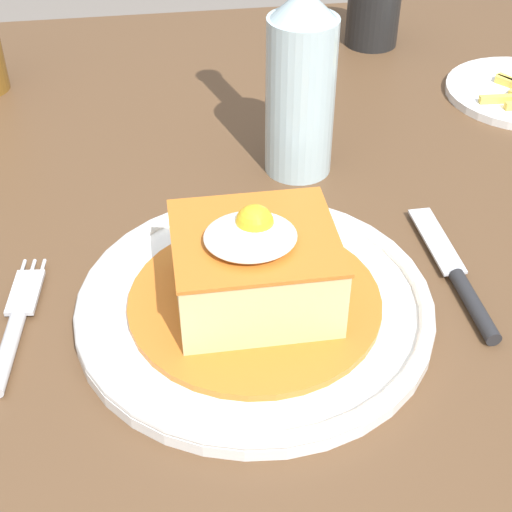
# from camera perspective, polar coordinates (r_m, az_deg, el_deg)

# --- Properties ---
(dining_table) EXTENTS (1.27, 1.01, 0.76)m
(dining_table) POSITION_cam_1_polar(r_m,az_deg,el_deg) (0.73, -6.00, -4.53)
(dining_table) COLOR brown
(dining_table) RESTS_ON ground_plane
(main_plate) EXTENTS (0.27, 0.27, 0.02)m
(main_plate) POSITION_cam_1_polar(r_m,az_deg,el_deg) (0.57, 0.30, -3.66)
(main_plate) COLOR white
(main_plate) RESTS_ON dining_table
(sandwich_meal) EXTENTS (0.19, 0.19, 0.09)m
(sandwich_meal) POSITION_cam_1_polar(r_m,az_deg,el_deg) (0.55, 0.30, -1.24)
(sandwich_meal) COLOR #C66B23
(sandwich_meal) RESTS_ON main_plate
(fork) EXTENTS (0.03, 0.14, 0.01)m
(fork) POSITION_cam_1_polar(r_m,az_deg,el_deg) (0.58, -17.47, -5.45)
(fork) COLOR silver
(fork) RESTS_ON dining_table
(knife) EXTENTS (0.02, 0.17, 0.01)m
(knife) POSITION_cam_1_polar(r_m,az_deg,el_deg) (0.62, 15.69, -2.13)
(knife) COLOR #262628
(knife) RESTS_ON dining_table
(beer_bottle_clear) EXTENTS (0.06, 0.06, 0.27)m
(beer_bottle_clear) POSITION_cam_1_polar(r_m,az_deg,el_deg) (0.70, 3.77, 13.65)
(beer_bottle_clear) COLOR #ADC6CC
(beer_bottle_clear) RESTS_ON dining_table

